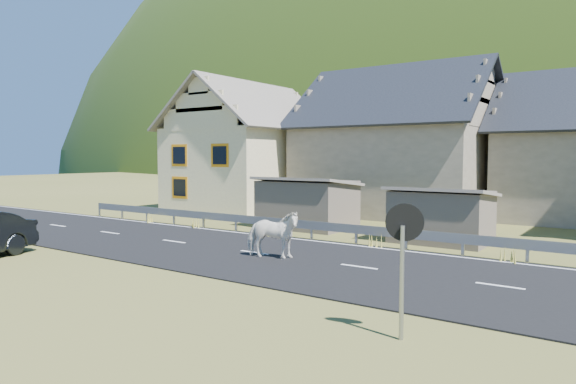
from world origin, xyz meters
The scene contains 11 objects.
ground centered at (0.00, 0.00, 0.00)m, with size 160.00×160.00×0.00m, color #494C1F.
road centered at (0.00, 0.00, 0.02)m, with size 60.00×7.00×0.04m, color black.
lane_markings centered at (0.00, 0.00, 0.04)m, with size 60.00×6.60×0.01m, color silver.
guardrail centered at (0.00, 3.68, 0.56)m, with size 28.10×0.09×0.75m.
shed_left centered at (-2.00, 6.50, 1.10)m, with size 4.30×3.30×2.40m, color #665A4E.
shed_right centered at (4.50, 6.00, 1.00)m, with size 3.80×2.90×2.20m, color #665A4E.
house_cream centered at (-10.00, 12.00, 4.36)m, with size 7.80×9.80×8.30m.
house_stone_a centered at (-1.00, 15.00, 4.63)m, with size 10.80×9.80×8.90m.
conifer_patch centered at (-55.00, 110.00, 6.00)m, with size 76.00×50.00×28.00m, color black.
horse centered at (1.07, -0.42, 0.82)m, with size 1.86×0.85×1.57m, color white.
traffic_mirror centered at (7.38, -4.90, 1.83)m, with size 0.66×0.32×2.50m.
Camera 1 is at (10.91, -13.67, 3.35)m, focal length 32.00 mm.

